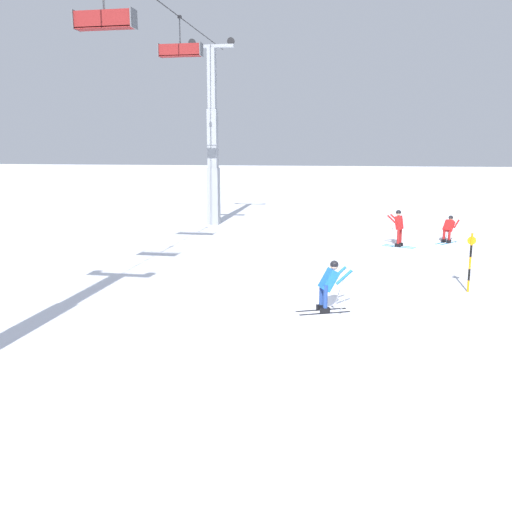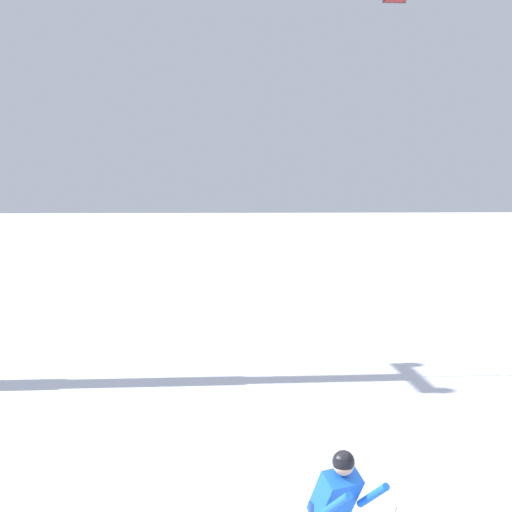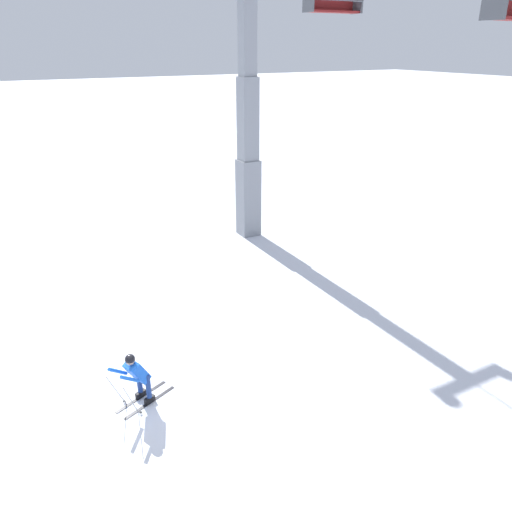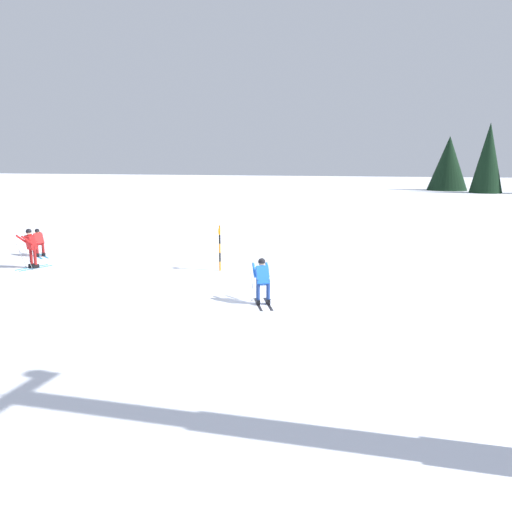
% 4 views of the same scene
% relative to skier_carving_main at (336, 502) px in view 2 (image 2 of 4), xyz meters
% --- Properties ---
extents(skier_carving_main, '(1.14, 1.70, 1.67)m').
position_rel_skier_carving_main_xyz_m(skier_carving_main, '(0.00, 0.00, 0.00)').
color(skier_carving_main, black).
rests_on(skier_carving_main, ground_plane).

